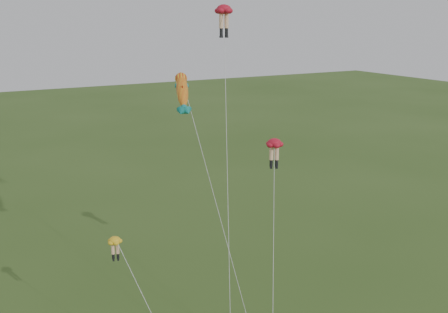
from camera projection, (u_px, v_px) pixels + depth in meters
name	position (u px, v px, depth m)	size (l,w,h in m)	color
legs_kite_red_high	(224.00, 19.00, 34.84)	(5.06, 9.69, 23.37)	#B41225
legs_kite_red_mid	(274.00, 149.00, 36.48)	(5.92, 8.71, 13.94)	#B41225
legs_kite_yellow	(118.00, 249.00, 30.90)	(3.46, 5.75, 9.35)	gold
fish_kite	(183.00, 91.00, 34.06)	(3.41, 8.28, 19.08)	gold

